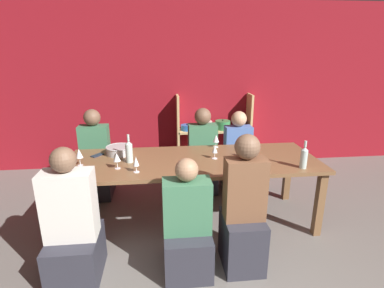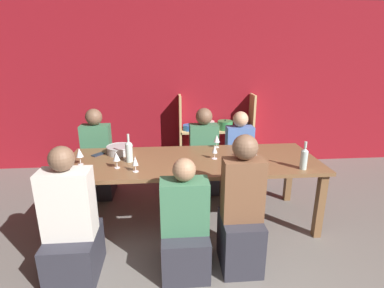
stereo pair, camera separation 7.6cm
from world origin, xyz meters
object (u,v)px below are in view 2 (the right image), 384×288
object	(u,v)px
mixing_bowl	(120,149)
wine_glass_red_d	(244,149)
wine_glass_red_a	(135,161)
cell_phone	(98,154)
person_far_a	(98,164)
wine_bottle_dark	(304,158)
wine_bottle_green	(129,151)
person_near_a	(185,231)
person_far_b	(204,160)
wine_glass_white_b	(217,139)
wine_glass_empty_a	(116,157)
wine_glass_white_a	(256,158)
wine_glass_empty_b	(79,153)
person_near_b	(72,231)
shelf_unit	(217,141)
dining_table	(193,166)
person_near_c	(241,220)
wine_glass_red_b	(215,150)
person_far_c	(238,161)
wine_glass_red_c	(242,163)

from	to	relation	value
mixing_bowl	wine_glass_red_d	size ratio (longest dim) A/B	2.08
wine_glass_red_a	cell_phone	distance (m)	0.74
person_far_a	wine_bottle_dark	bearing A→B (deg)	153.51
wine_bottle_green	person_far_a	bearing A→B (deg)	123.67
person_near_a	person_far_b	xyz separation A→B (m)	(0.37, 1.63, 0.06)
wine_glass_red_a	wine_glass_white_b	bearing A→B (deg)	37.33
wine_glass_red_a	wine_glass_empty_a	distance (m)	0.23
wine_glass_white_b	wine_glass_white_a	bearing A→B (deg)	-68.39
wine_glass_empty_b	person_near_b	distance (m)	0.88
shelf_unit	wine_bottle_dark	size ratio (longest dim) A/B	4.25
person_near_b	wine_bottle_green	bearing A→B (deg)	61.63
shelf_unit	wine_glass_empty_a	distance (m)	2.38
cell_phone	person_near_b	bearing A→B (deg)	-91.99
person_far_b	shelf_unit	bearing A→B (deg)	-110.74
dining_table	wine_bottle_dark	world-z (taller)	wine_bottle_dark
person_near_b	person_far_b	distance (m)	2.11
wine_bottle_green	wine_glass_empty_b	world-z (taller)	wine_bottle_green
wine_glass_red_a	wine_glass_white_b	xyz separation A→B (m)	(0.94, 0.71, -0.00)
cell_phone	wine_glass_white_a	bearing A→B (deg)	-17.84
shelf_unit	person_far_b	distance (m)	0.94
dining_table	person_far_b	size ratio (longest dim) A/B	2.33
cell_phone	wine_bottle_dark	bearing A→B (deg)	-15.63
wine_glass_white_b	person_near_b	world-z (taller)	person_near_b
dining_table	shelf_unit	bearing A→B (deg)	71.94
wine_glass_white_a	wine_bottle_dark	bearing A→B (deg)	-7.50
wine_bottle_green	person_near_c	distance (m)	1.39
person_near_a	wine_glass_red_b	bearing A→B (deg)	64.21
wine_bottle_dark	wine_glass_red_d	xyz separation A→B (m)	(-0.52, 0.39, -0.02)
shelf_unit	wine_glass_red_d	world-z (taller)	shelf_unit
person_far_a	person_near_b	size ratio (longest dim) A/B	1.00
wine_bottle_dark	person_far_a	xyz separation A→B (m)	(-2.33, 1.16, -0.44)
wine_glass_red_b	cell_phone	bearing A→B (deg)	169.77
person_far_c	wine_glass_red_d	bearing A→B (deg)	79.77
wine_bottle_green	wine_glass_white_a	distance (m)	1.35
wine_glass_red_b	wine_glass_empty_b	xyz separation A→B (m)	(-1.45, -0.05, 0.02)
wine_bottle_dark	wine_glass_white_a	xyz separation A→B (m)	(-0.48, 0.06, -0.01)
wine_bottle_green	person_near_a	world-z (taller)	wine_bottle_green
wine_glass_red_c	wine_glass_empty_a	size ratio (longest dim) A/B	0.95
person_far_a	person_near_c	xyz separation A→B (m)	(1.59, -1.60, 0.03)
mixing_bowl	person_far_b	xyz separation A→B (m)	(1.06, 0.56, -0.38)
wine_glass_red_b	person_far_b	bearing A→B (deg)	91.38
wine_glass_white_a	person_near_c	size ratio (longest dim) A/B	0.12
wine_bottle_dark	wine_glass_red_a	xyz separation A→B (m)	(-1.70, 0.07, -0.01)
shelf_unit	wine_glass_red_a	world-z (taller)	shelf_unit
shelf_unit	cell_phone	xyz separation A→B (m)	(-1.64, -1.47, 0.32)
wine_glass_white_a	person_near_a	xyz separation A→B (m)	(-0.76, -0.49, -0.50)
shelf_unit	wine_glass_red_a	bearing A→B (deg)	-119.92
wine_glass_white_a	wine_glass_white_b	distance (m)	0.77
wine_glass_red_b	wine_glass_red_d	distance (m)	0.34
person_far_c	person_far_b	bearing A→B (deg)	0.50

